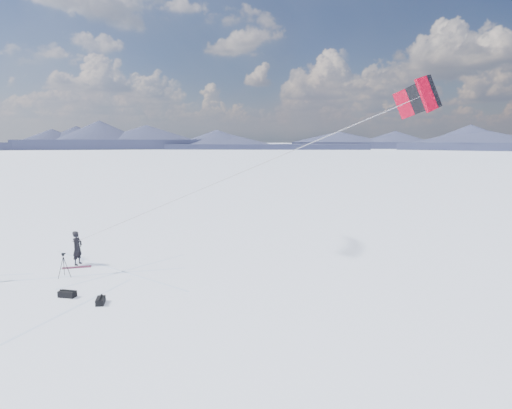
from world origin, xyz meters
The scene contains 9 objects.
ground centered at (0.00, 0.00, 0.00)m, with size 1800.00×1800.00×0.00m, color white.
horizon_hills centered at (0.00, 0.00, 3.79)m, with size 704.00×705.94×9.10m.
snow_tracks centered at (-0.65, -0.35, 0.00)m, with size 14.76×10.25×0.01m.
snowkiter centered at (-1.41, 2.76, 0.00)m, with size 0.68×0.44×1.86m, color black.
snowboard centered at (-1.03, 2.32, 0.02)m, with size 1.45×0.27×0.04m, color maroon.
tripod centered at (-0.24, 0.92, 0.80)m, with size 0.61×0.58×1.23m.
gear_bag_a centered at (2.16, -0.90, 0.14)m, with size 0.79×0.51×0.33m.
gear_bag_b centered at (4.02, -0.80, 0.13)m, with size 0.67×0.73×0.31m.
power_kite centered at (15.10, 8.02, 8.64)m, with size 17.79×8.00×8.23m.
Camera 1 is at (17.41, -12.97, 6.72)m, focal length 30.00 mm.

